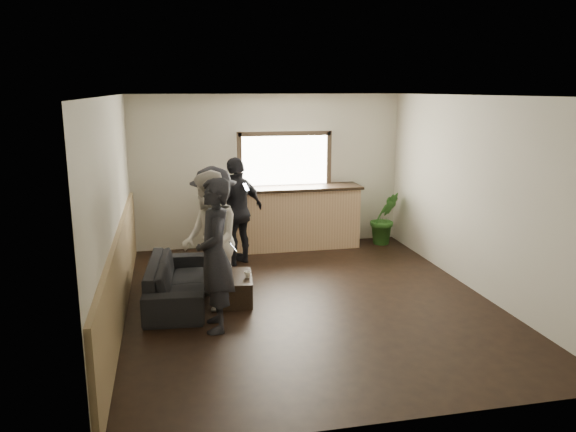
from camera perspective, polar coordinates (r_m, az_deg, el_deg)
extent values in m
cube|color=black|center=(7.92, 1.93, -8.58)|extent=(5.00, 6.00, 0.01)
cube|color=silver|center=(7.38, 2.09, 12.13)|extent=(5.00, 6.00, 0.01)
cube|color=beige|center=(10.42, -2.03, 4.58)|extent=(5.00, 0.01, 2.80)
cube|color=beige|center=(4.76, 10.87, -5.59)|extent=(5.00, 0.01, 2.80)
cube|color=beige|center=(7.34, -17.29, 0.53)|extent=(0.01, 6.00, 2.80)
cube|color=beige|center=(8.48, 18.64, 2.03)|extent=(0.01, 6.00, 2.80)
cube|color=#9F845A|center=(7.55, -16.64, -5.77)|extent=(0.06, 5.90, 1.10)
cube|color=tan|center=(10.32, -0.04, -0.29)|extent=(2.60, 0.60, 1.10)
cube|color=black|center=(10.21, -0.04, 2.86)|extent=(2.70, 0.68, 0.05)
cube|color=white|center=(10.41, -0.36, 5.70)|extent=(1.60, 0.06, 0.90)
cube|color=#3F3326|center=(10.33, -0.33, 8.37)|extent=(1.72, 0.08, 0.08)
cube|color=#3F3326|center=(10.24, -4.95, 5.53)|extent=(0.08, 0.08, 1.06)
cube|color=#3F3326|center=(10.58, 4.15, 5.78)|extent=(0.08, 0.08, 1.06)
imported|color=black|center=(7.98, -11.21, -6.46)|extent=(0.92, 2.02, 0.57)
cube|color=black|center=(7.90, -5.30, -7.30)|extent=(0.53, 0.84, 0.35)
imported|color=silver|center=(8.05, -6.16, -5.26)|extent=(0.13, 0.13, 0.09)
imported|color=silver|center=(7.75, -4.13, -5.95)|extent=(0.14, 0.14, 0.09)
imported|color=#2D6623|center=(10.76, 9.78, -0.22)|extent=(0.59, 0.49, 1.00)
imported|color=black|center=(6.79, -7.43, -4.00)|extent=(0.45, 0.68, 1.87)
cube|color=black|center=(6.78, -5.60, -3.13)|extent=(0.09, 0.07, 0.12)
cube|color=white|center=(6.78, -5.60, -3.11)|extent=(0.08, 0.06, 0.11)
imported|color=#B9B2A7|center=(7.50, -7.93, -2.48)|extent=(0.81, 0.98, 1.85)
cube|color=black|center=(7.55, -6.30, -2.40)|extent=(0.10, 0.08, 0.12)
cube|color=white|center=(7.54, -6.29, -2.38)|extent=(0.08, 0.07, 0.11)
imported|color=black|center=(8.20, -7.47, -1.28)|extent=(0.78, 1.23, 1.81)
cube|color=black|center=(8.22, -5.98, -0.65)|extent=(0.10, 0.08, 0.12)
cube|color=white|center=(8.22, -5.98, -0.63)|extent=(0.08, 0.07, 0.11)
imported|color=black|center=(9.36, -5.15, 0.50)|extent=(1.12, 0.96, 1.80)
cube|color=black|center=(9.12, -4.30, 2.94)|extent=(0.11, 0.12, 0.12)
cube|color=white|center=(9.11, -4.29, 2.96)|extent=(0.10, 0.10, 0.11)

